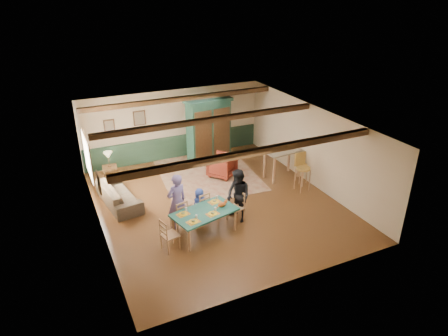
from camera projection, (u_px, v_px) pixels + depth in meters
name	position (u px, v px, depth m)	size (l,w,h in m)	color
floor	(217.00, 203.00, 12.51)	(8.00, 8.00, 0.00)	#4D2C15
wall_back	(174.00, 125.00, 15.23)	(7.00, 0.02, 2.70)	beige
wall_left	(96.00, 187.00, 10.61)	(0.02, 8.00, 2.70)	beige
wall_right	(312.00, 146.00, 13.28)	(0.02, 8.00, 2.70)	beige
ceiling	(216.00, 121.00, 11.37)	(7.00, 8.00, 0.02)	silver
wainscot_back	(175.00, 147.00, 15.59)	(6.95, 0.03, 0.90)	#1B3223
ceiling_beam_front	(255.00, 152.00, 9.52)	(6.95, 0.16, 0.16)	black
ceiling_beam_mid	(210.00, 120.00, 11.74)	(6.95, 0.16, 0.16)	black
ceiling_beam_back	(181.00, 99.00, 13.88)	(6.95, 0.16, 0.16)	black
window_left	(87.00, 157.00, 11.93)	(0.06, 1.60, 1.30)	white
picture_left_wall	(99.00, 182.00, 9.96)	(0.04, 0.42, 0.52)	gray
picture_back_a	(140.00, 118.00, 14.52)	(0.45, 0.04, 0.55)	gray
picture_back_b	(109.00, 126.00, 14.16)	(0.38, 0.04, 0.48)	gray
dining_table	(205.00, 223.00, 10.83)	(1.71, 0.95, 0.71)	#1C594C
dining_chair_far_left	(179.00, 214.00, 11.06)	(0.40, 0.42, 0.90)	#A67753
dining_chair_far_right	(201.00, 205.00, 11.49)	(0.40, 0.42, 0.90)	#A67753
dining_chair_end_left	(170.00, 234.00, 10.17)	(0.40, 0.42, 0.90)	#A67753
dining_chair_end_right	(236.00, 207.00, 11.41)	(0.40, 0.42, 0.90)	#A67753
person_man	(177.00, 201.00, 10.95)	(0.60, 0.39, 1.64)	#7563AB
person_woman	(238.00, 196.00, 11.32)	(0.76, 0.59, 1.57)	black
person_child	(200.00, 204.00, 11.53)	(0.47, 0.30, 0.96)	#27409E
cat	(222.00, 204.00, 10.87)	(0.34, 0.13, 0.17)	#CC5E24
place_setting_near_left	(193.00, 220.00, 10.19)	(0.38, 0.29, 0.11)	yellow
place_setting_near_center	(213.00, 212.00, 10.54)	(0.38, 0.29, 0.11)	yellow
place_setting_far_left	(183.00, 213.00, 10.52)	(0.38, 0.29, 0.11)	yellow
place_setting_far_right	(215.00, 200.00, 11.12)	(0.38, 0.29, 0.11)	yellow
area_rug	(207.00, 174.00, 14.41)	(3.28, 3.89, 0.01)	tan
armoire	(209.00, 131.00, 14.94)	(1.75, 0.70, 2.47)	#122E24
armchair	(222.00, 166.00, 14.12)	(0.85, 0.87, 0.79)	#4A130E
sofa	(119.00, 195.00, 12.36)	(2.15, 0.84, 0.63)	#44382A
end_table	(111.00, 174.00, 13.70)	(0.48, 0.48, 0.59)	black
table_lamp	(109.00, 159.00, 13.46)	(0.30, 0.30, 0.54)	#CFBD86
counter_table	(282.00, 164.00, 13.97)	(1.25, 0.73, 1.04)	tan
bar_stool_left	(303.00, 173.00, 13.04)	(0.45, 0.50, 1.28)	tan
bar_stool_right	(302.00, 168.00, 13.65)	(0.36, 0.39, 1.01)	tan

